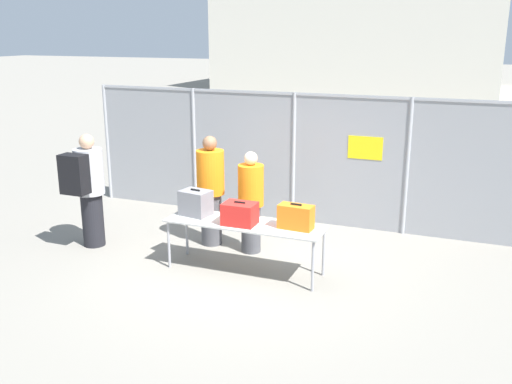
% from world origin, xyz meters
% --- Properties ---
extents(ground_plane, '(120.00, 120.00, 0.00)m').
position_xyz_m(ground_plane, '(0.00, 0.00, 0.00)').
color(ground_plane, gray).
extents(fence_section, '(8.17, 0.07, 2.37)m').
position_xyz_m(fence_section, '(0.01, 2.42, 1.24)').
color(fence_section, '#9EA0A5').
rests_on(fence_section, ground_plane).
extents(inspection_table, '(2.33, 0.68, 0.75)m').
position_xyz_m(inspection_table, '(0.09, -0.11, 0.70)').
color(inspection_table, '#B2B2AD').
rests_on(inspection_table, ground_plane).
extents(suitcase_grey, '(0.48, 0.39, 0.40)m').
position_xyz_m(suitcase_grey, '(-0.73, -0.04, 0.94)').
color(suitcase_grey, slate).
rests_on(suitcase_grey, inspection_table).
extents(suitcase_red, '(0.47, 0.35, 0.34)m').
position_xyz_m(suitcase_red, '(0.05, -0.19, 0.91)').
color(suitcase_red, red).
rests_on(suitcase_red, inspection_table).
extents(suitcase_orange, '(0.49, 0.26, 0.36)m').
position_xyz_m(suitcase_orange, '(0.85, -0.07, 0.92)').
color(suitcase_orange, orange).
rests_on(suitcase_orange, inspection_table).
extents(traveler_hooded, '(0.46, 0.71, 1.86)m').
position_xyz_m(traveler_hooded, '(-2.64, -0.10, 1.02)').
color(traveler_hooded, black).
rests_on(traveler_hooded, ground_plane).
extents(security_worker_near, '(0.40, 0.40, 1.63)m').
position_xyz_m(security_worker_near, '(-0.13, 0.66, 0.84)').
color(security_worker_near, '#4C4C51').
rests_on(security_worker_near, ground_plane).
extents(security_worker_far, '(0.45, 0.45, 1.82)m').
position_xyz_m(security_worker_far, '(-0.86, 0.74, 0.94)').
color(security_worker_far, '#4C4C51').
rests_on(security_worker_far, ground_plane).
extents(utility_trailer, '(4.33, 1.96, 0.74)m').
position_xyz_m(utility_trailer, '(2.36, 4.96, 0.43)').
color(utility_trailer, '#4C6B47').
rests_on(utility_trailer, ground_plane).
extents(distant_hangar, '(15.99, 10.37, 6.17)m').
position_xyz_m(distant_hangar, '(-4.13, 28.87, 3.09)').
color(distant_hangar, beige).
rests_on(distant_hangar, ground_plane).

